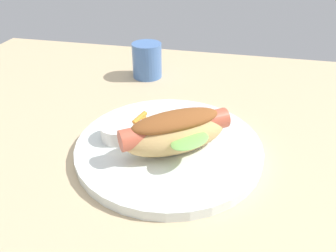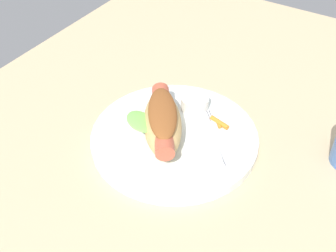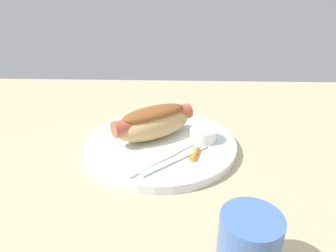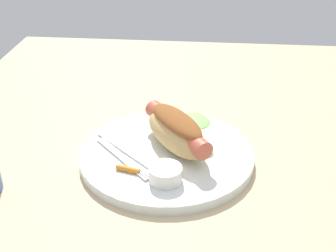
{
  "view_description": "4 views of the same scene",
  "coord_description": "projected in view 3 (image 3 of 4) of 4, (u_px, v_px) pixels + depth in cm",
  "views": [
    {
      "loc": [
        -8.74,
        41.71,
        30.66
      ],
      "look_at": [
        -0.27,
        3.55,
        5.83
      ],
      "focal_mm": 34.48,
      "sensor_mm": 36.0,
      "label": 1
    },
    {
      "loc": [
        -48.12,
        -26.87,
        52.77
      ],
      "look_at": [
        -2.16,
        1.67,
        5.14
      ],
      "focal_mm": 47.03,
      "sensor_mm": 36.0,
      "label": 2
    },
    {
      "loc": [
        3.35,
        -50.12,
        29.95
      ],
      "look_at": [
        1.42,
        3.0,
        4.16
      ],
      "focal_mm": 32.94,
      "sensor_mm": 36.0,
      "label": 3
    },
    {
      "loc": [
        63.75,
        7.98,
        42.63
      ],
      "look_at": [
        -0.93,
        1.84,
        5.9
      ],
      "focal_mm": 48.91,
      "sensor_mm": 36.0,
      "label": 4
    }
  ],
  "objects": [
    {
      "name": "hot_dog",
      "position": [
        153.0,
        121.0,
        0.59
      ],
      "size": [
        16.49,
        14.21,
        6.21
      ],
      "rotation": [
        0.0,
        0.0,
        0.61
      ],
      "color": "tan",
      "rests_on": "plate"
    },
    {
      "name": "drinking_cup",
      "position": [
        248.0,
        246.0,
        0.33
      ],
      "size": [
        6.67,
        6.67,
        7.83
      ],
      "primitive_type": "cylinder",
      "color": "#4770B2",
      "rests_on": "ground_plane"
    },
    {
      "name": "ground_plane",
      "position": [
        160.0,
        157.0,
        0.59
      ],
      "size": [
        120.0,
        90.0,
        1.8
      ],
      "primitive_type": "cube",
      "color": "tan"
    },
    {
      "name": "knife",
      "position": [
        162.0,
        158.0,
        0.53
      ],
      "size": [
        11.35,
        12.05,
        0.36
      ],
      "primitive_type": "cube",
      "rotation": [
        0.0,
        0.0,
        0.82
      ],
      "color": "silver",
      "rests_on": "plate"
    },
    {
      "name": "carrot_garnish",
      "position": [
        195.0,
        154.0,
        0.54
      ],
      "size": [
        2.14,
        3.93,
        0.89
      ],
      "color": "orange",
      "rests_on": "plate"
    },
    {
      "name": "plate",
      "position": [
        159.0,
        144.0,
        0.59
      ],
      "size": [
        28.91,
        28.91,
        1.6
      ],
      "primitive_type": "cylinder",
      "color": "white",
      "rests_on": "ground_plane"
    },
    {
      "name": "sauce_ramekin",
      "position": [
        203.0,
        135.0,
        0.59
      ],
      "size": [
        5.1,
        5.1,
        2.38
      ],
      "primitive_type": "cylinder",
      "color": "white",
      "rests_on": "plate"
    },
    {
      "name": "fork",
      "position": [
        174.0,
        160.0,
        0.53
      ],
      "size": [
        11.65,
        10.75,
        0.4
      ],
      "rotation": [
        0.0,
        0.0,
        0.74
      ],
      "color": "silver",
      "rests_on": "plate"
    }
  ]
}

